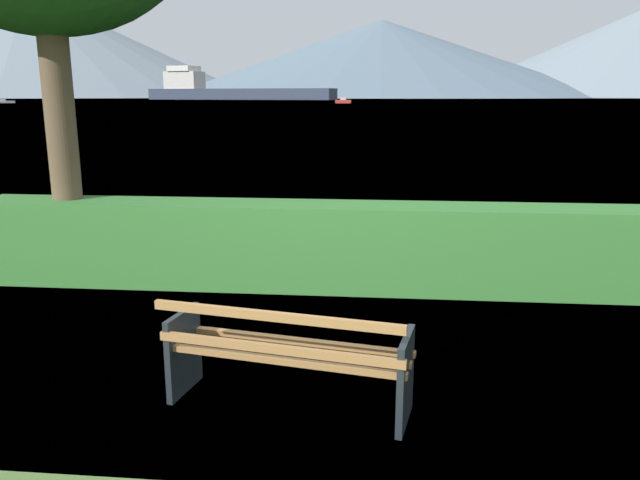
{
  "coord_description": "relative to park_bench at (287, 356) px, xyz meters",
  "views": [
    {
      "loc": [
        0.66,
        -4.36,
        2.35
      ],
      "look_at": [
        0.0,
        2.42,
        0.75
      ],
      "focal_mm": 34.81,
      "sensor_mm": 36.0,
      "label": 1
    }
  ],
  "objects": [
    {
      "name": "fishing_boat_near",
      "position": [
        -107.39,
        166.62,
        -0.02
      ],
      "size": [
        7.16,
        6.91,
        1.15
      ],
      "color": "silver",
      "rests_on": "water_surface"
    },
    {
      "name": "park_bench",
      "position": [
        0.0,
        0.0,
        0.0
      ],
      "size": [
        1.94,
        0.91,
        0.87
      ],
      "color": "#A0703F",
      "rests_on": "ground_plane"
    },
    {
      "name": "distant_hills",
      "position": [
        -38.75,
        568.09,
        39.91
      ],
      "size": [
        933.38,
        447.03,
        89.87
      ],
      "color": "gray",
      "rests_on": "ground_plane"
    },
    {
      "name": "ground_plane",
      "position": [
        0.01,
        0.06,
        -0.43
      ],
      "size": [
        1400.0,
        1400.0,
        0.0
      ],
      "primitive_type": "plane",
      "color": "#4C6B33"
    },
    {
      "name": "water_surface",
      "position": [
        0.01,
        309.02,
        -0.43
      ],
      "size": [
        620.0,
        620.0,
        0.0
      ],
      "primitive_type": "plane",
      "color": "#6B8EA3",
      "rests_on": "ground_plane"
    },
    {
      "name": "hedge_row",
      "position": [
        0.01,
        3.11,
        0.09
      ],
      "size": [
        8.77,
        0.74,
        1.05
      ],
      "primitive_type": "cube",
      "color": "#387A33",
      "rests_on": "ground_plane"
    },
    {
      "name": "cargo_ship_large",
      "position": [
        -73.73,
        295.96,
        4.02
      ],
      "size": [
        93.86,
        34.09,
        15.91
      ],
      "color": "#2D384C",
      "rests_on": "water_surface"
    },
    {
      "name": "sailboat_mid",
      "position": [
        -9.92,
        171.61,
        0.17
      ],
      "size": [
        4.34,
        1.49,
        1.65
      ],
      "color": "#B2332D",
      "rests_on": "water_surface"
    }
  ]
}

